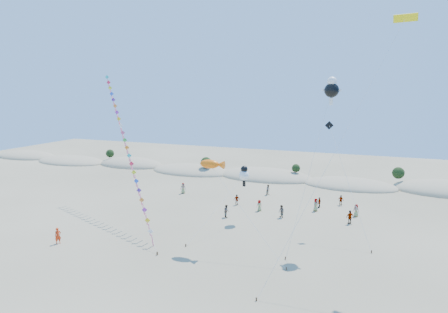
{
  "coord_description": "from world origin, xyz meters",
  "views": [
    {
      "loc": [
        18.43,
        -25.23,
        16.8
      ],
      "look_at": [
        3.28,
        14.0,
        9.46
      ],
      "focal_mm": 30.0,
      "sensor_mm": 36.0,
      "label": 1
    }
  ],
  "objects_px": {
    "parafoil_kite": "(401,26)",
    "flyer_foreground": "(58,236)",
    "kite_train": "(125,142)",
    "fish_kite": "(212,164)"
  },
  "relations": [
    {
      "from": "parafoil_kite",
      "to": "flyer_foreground",
      "type": "relative_size",
      "value": 12.86
    },
    {
      "from": "fish_kite",
      "to": "parafoil_kite",
      "type": "bearing_deg",
      "value": 7.38
    },
    {
      "from": "fish_kite",
      "to": "flyer_foreground",
      "type": "height_order",
      "value": "fish_kite"
    },
    {
      "from": "kite_train",
      "to": "parafoil_kite",
      "type": "height_order",
      "value": "parafoil_kite"
    },
    {
      "from": "kite_train",
      "to": "parafoil_kite",
      "type": "bearing_deg",
      "value": -5.42
    },
    {
      "from": "kite_train",
      "to": "parafoil_kite",
      "type": "xyz_separation_m",
      "value": [
        32.26,
        -3.06,
        12.37
      ]
    },
    {
      "from": "fish_kite",
      "to": "flyer_foreground",
      "type": "xyz_separation_m",
      "value": [
        -16.31,
        -5.74,
        -8.22
      ]
    },
    {
      "from": "kite_train",
      "to": "flyer_foreground",
      "type": "height_order",
      "value": "kite_train"
    },
    {
      "from": "parafoil_kite",
      "to": "flyer_foreground",
      "type": "bearing_deg",
      "value": -166.67
    },
    {
      "from": "kite_train",
      "to": "flyer_foreground",
      "type": "bearing_deg",
      "value": -97.72
    }
  ]
}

